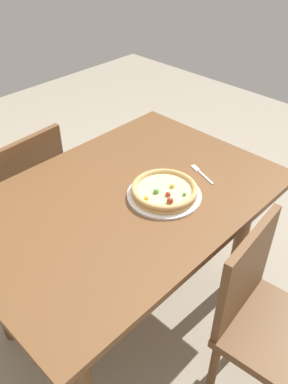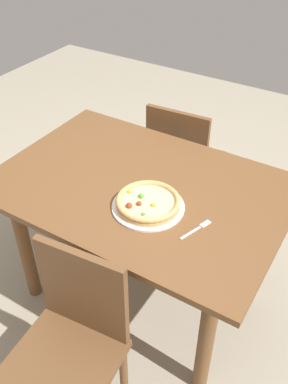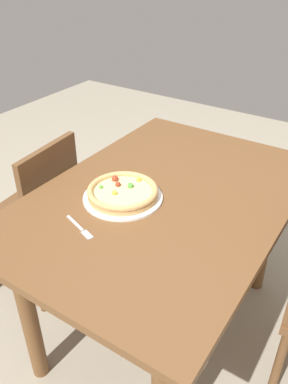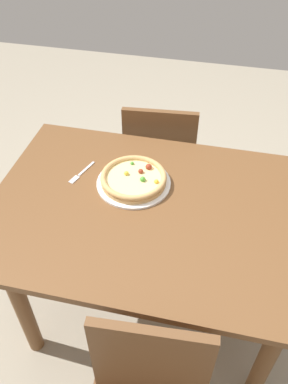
{
  "view_description": "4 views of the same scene",
  "coord_description": "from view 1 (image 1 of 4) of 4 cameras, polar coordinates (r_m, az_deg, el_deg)",
  "views": [
    {
      "loc": [
        -0.86,
        -0.95,
        1.79
      ],
      "look_at": [
        0.06,
        -0.06,
        0.8
      ],
      "focal_mm": 36.24,
      "sensor_mm": 36.0,
      "label": 1
    },
    {
      "loc": [
        0.83,
        -1.32,
        1.96
      ],
      "look_at": [
        0.06,
        -0.06,
        0.8
      ],
      "focal_mm": 39.72,
      "sensor_mm": 36.0,
      "label": 2
    },
    {
      "loc": [
        1.15,
        0.66,
        1.63
      ],
      "look_at": [
        0.06,
        -0.06,
        0.8
      ],
      "focal_mm": 36.76,
      "sensor_mm": 36.0,
      "label": 3
    },
    {
      "loc": [
        -0.2,
        1.08,
        1.91
      ],
      "look_at": [
        0.06,
        -0.06,
        0.8
      ],
      "focal_mm": 37.08,
      "sensor_mm": 36.0,
      "label": 4
    }
  ],
  "objects": [
    {
      "name": "ground_plane",
      "position": [
        2.2,
        -2.3,
        -16.71
      ],
      "size": [
        6.0,
        6.0,
        0.0
      ],
      "primitive_type": "plane",
      "color": "#9E937F"
    },
    {
      "name": "dining_table",
      "position": [
        1.71,
        -2.84,
        -3.81
      ],
      "size": [
        1.34,
        0.92,
        0.78
      ],
      "color": "brown",
      "rests_on": "ground"
    },
    {
      "name": "chair_near",
      "position": [
        1.65,
        17.5,
        -17.48
      ],
      "size": [
        0.44,
        0.44,
        0.87
      ],
      "rotation": [
        0.0,
        0.0,
        3.24
      ],
      "color": "brown",
      "rests_on": "ground"
    },
    {
      "name": "chair_far",
      "position": [
        2.22,
        -16.99,
        -0.35
      ],
      "size": [
        0.43,
        0.43,
        0.87
      ],
      "rotation": [
        0.0,
        0.0,
        0.07
      ],
      "color": "brown",
      "rests_on": "ground"
    },
    {
      "name": "plate",
      "position": [
        1.63,
        2.98,
        -0.42
      ],
      "size": [
        0.31,
        0.31,
        0.01
      ],
      "primitive_type": "cylinder",
      "color": "white",
      "rests_on": "dining_table"
    },
    {
      "name": "pizza",
      "position": [
        1.61,
        3.01,
        0.27
      ],
      "size": [
        0.28,
        0.28,
        0.05
      ],
      "color": "tan",
      "rests_on": "plate"
    },
    {
      "name": "fork",
      "position": [
        1.78,
        8.33,
        2.84
      ],
      "size": [
        0.07,
        0.16,
        0.0
      ],
      "rotation": [
        0.0,
        0.0,
        1.24
      ],
      "color": "silver",
      "rests_on": "dining_table"
    }
  ]
}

